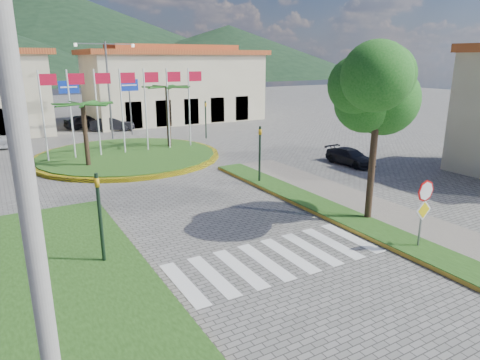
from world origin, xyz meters
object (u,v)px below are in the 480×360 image
stop_sign (424,203)px  roundabout_island (127,155)px  deciduous_tree (378,98)px  car_dark_b (113,124)px  utility_pole (29,206)px  car_dark_a (86,121)px  car_side_right (350,157)px

stop_sign → roundabout_island: bearing=103.7°
roundabout_island → stop_sign: 20.69m
deciduous_tree → car_dark_b: deciduous_tree is taller
deciduous_tree → utility_pole: bearing=-159.0°
car_dark_a → car_side_right: size_ratio=1.12×
car_dark_a → car_side_right: bearing=-160.0°
stop_sign → utility_pole: size_ratio=0.29×
roundabout_island → utility_pole: size_ratio=1.41×
roundabout_island → car_side_right: (12.00, -9.24, 0.35)m
deciduous_tree → car_dark_a: (-5.35, 31.95, -4.49)m
stop_sign → utility_pole: (-12.40, -1.96, 2.71)m
stop_sign → car_dark_b: 32.26m
stop_sign → deciduous_tree: size_ratio=0.39×
car_side_right → car_dark_b: bearing=112.4°
car_dark_a → car_dark_b: size_ratio=1.00×
stop_sign → car_side_right: size_ratio=0.73×
roundabout_island → car_dark_b: size_ratio=3.14×
stop_sign → deciduous_tree: (0.60, 3.04, 3.38)m
stop_sign → deciduous_tree: deciduous_tree is taller
deciduous_tree → car_dark_b: size_ratio=1.68×
car_side_right → deciduous_tree: bearing=-132.6°
deciduous_tree → roundabout_island: bearing=107.9°
utility_pole → car_dark_a: 37.92m
deciduous_tree → utility_pole: size_ratio=0.76×
roundabout_island → car_side_right: 15.14m
roundabout_island → car_dark_a: size_ratio=3.15×
car_dark_a → stop_sign: bearing=-178.4°
stop_sign → car_dark_a: stop_sign is taller
car_dark_a → car_dark_b: car_dark_a is taller
roundabout_island → utility_pole: 23.64m
utility_pole → car_side_right: size_ratio=2.49×
deciduous_tree → car_dark_a: deciduous_tree is taller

